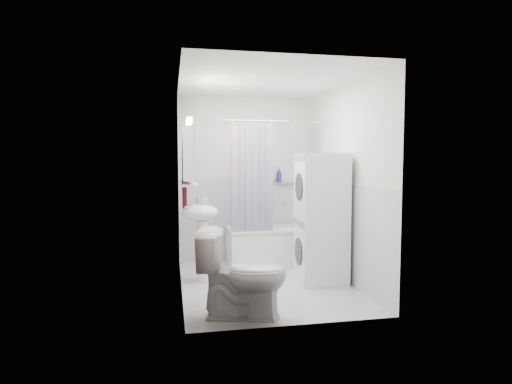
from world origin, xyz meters
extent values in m
plane|color=silver|center=(0.00, 0.00, 0.00)|extent=(2.60, 2.60, 0.00)
plane|color=silver|center=(0.00, 1.30, 1.20)|extent=(2.00, 0.00, 2.00)
plane|color=silver|center=(0.00, -1.30, 1.20)|extent=(2.00, 0.00, 2.00)
plane|color=silver|center=(-1.00, 0.00, 1.20)|extent=(0.00, 2.60, 2.60)
plane|color=silver|center=(1.00, 0.00, 1.20)|extent=(0.00, 2.60, 2.60)
plane|color=white|center=(0.00, 0.00, 2.40)|extent=(2.60, 2.60, 0.00)
plane|color=white|center=(0.00, 1.29, 0.60)|extent=(1.98, 0.00, 1.98)
plane|color=white|center=(-0.99, 0.00, 0.60)|extent=(0.00, 2.58, 2.58)
plane|color=white|center=(0.99, 0.00, 0.60)|extent=(0.00, 2.58, 2.58)
plane|color=brown|center=(-0.98, -0.88, 1.00)|extent=(0.00, 2.00, 2.00)
cylinder|color=silver|center=(-0.95, -0.55, 1.00)|extent=(0.04, 0.04, 0.04)
cube|color=white|center=(0.36, 0.92, 0.25)|extent=(1.37, 0.64, 0.50)
cube|color=white|center=(0.36, 0.92, 0.52)|extent=(1.39, 0.66, 0.03)
cube|color=silver|center=(0.36, 0.92, 0.40)|extent=(1.19, 0.46, 0.20)
cylinder|color=silver|center=(0.56, 1.25, 0.85)|extent=(0.04, 0.12, 0.04)
cylinder|color=silver|center=(0.36, 0.65, 2.00)|extent=(1.57, 0.02, 0.02)
cube|color=#151D4B|center=(-0.28, 0.65, 1.25)|extent=(0.10, 0.02, 1.45)
cube|color=#151D4B|center=(-0.19, 0.65, 1.25)|extent=(0.10, 0.02, 1.45)
cube|color=#151D4B|center=(-0.10, 0.65, 1.25)|extent=(0.10, 0.02, 1.45)
cube|color=#151D4B|center=(-0.01, 0.65, 1.25)|extent=(0.10, 0.02, 1.45)
cube|color=#151D4B|center=(0.08, 0.65, 1.25)|extent=(0.10, 0.02, 1.45)
cube|color=#151D4B|center=(0.17, 0.65, 1.25)|extent=(0.10, 0.02, 1.45)
ellipsoid|color=white|center=(-0.76, 0.27, 0.85)|extent=(0.44, 0.37, 0.20)
cylinder|color=white|center=(-0.74, 0.27, 0.38)|extent=(0.14, 0.14, 0.75)
cylinder|color=silver|center=(-0.78, 0.41, 0.97)|extent=(0.03, 0.03, 0.14)
cylinder|color=silver|center=(-0.78, 0.37, 1.03)|extent=(0.02, 0.10, 0.02)
cube|color=white|center=(-0.91, 0.10, 1.55)|extent=(0.12, 0.50, 0.60)
cube|color=white|center=(-0.84, 0.10, 1.55)|extent=(0.01, 0.47, 0.57)
cube|color=#FFEABF|center=(-0.89, 0.10, 1.93)|extent=(0.06, 0.45, 0.06)
cube|color=silver|center=(-0.89, 0.10, 1.20)|extent=(0.18, 0.54, 0.02)
cube|color=silver|center=(0.61, 1.24, 1.15)|extent=(0.22, 0.06, 0.02)
cube|color=#5E0D1E|center=(-0.94, 0.52, 1.26)|extent=(0.05, 0.31, 0.73)
cube|color=#5E0D1E|center=(-0.91, 0.52, 1.59)|extent=(0.03, 0.27, 0.08)
cylinder|color=silver|center=(-0.95, 0.52, 1.63)|extent=(0.02, 0.04, 0.02)
cube|color=white|center=(0.68, -0.02, 0.39)|extent=(0.58, 0.58, 0.78)
cylinder|color=#2D2D33|center=(0.40, -0.02, 0.38)|extent=(0.04, 0.33, 0.33)
cube|color=gray|center=(0.40, -0.02, 0.74)|extent=(0.04, 0.49, 0.08)
cube|color=white|center=(0.68, -0.02, 1.17)|extent=(0.58, 0.58, 0.78)
cylinder|color=#2D2D33|center=(0.40, -0.02, 1.17)|extent=(0.04, 0.33, 0.33)
cube|color=gray|center=(0.40, -0.02, 1.52)|extent=(0.04, 0.49, 0.08)
imported|color=white|center=(-0.45, -1.00, 0.41)|extent=(0.93, 0.67, 0.82)
imported|color=gray|center=(-0.71, 0.25, 0.95)|extent=(0.08, 0.17, 0.08)
imported|color=gray|center=(-0.89, -0.05, 1.25)|extent=(0.07, 0.18, 0.07)
imported|color=gray|center=(-0.89, 0.22, 1.26)|extent=(0.10, 0.09, 0.10)
imported|color=gray|center=(0.35, 1.24, 1.23)|extent=(0.13, 0.17, 0.13)
imported|color=navy|center=(0.47, 1.24, 1.20)|extent=(0.08, 0.21, 0.08)
camera|label=1|loc=(-1.10, -4.91, 1.49)|focal=30.00mm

